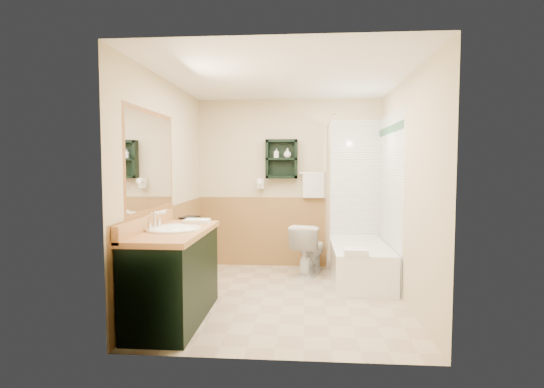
{
  "coord_description": "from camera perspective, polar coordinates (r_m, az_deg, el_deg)",
  "views": [
    {
      "loc": [
        0.23,
        -4.59,
        1.47
      ],
      "look_at": [
        -0.14,
        0.2,
        1.14
      ],
      "focal_mm": 28.0,
      "sensor_mm": 36.0,
      "label": 1
    }
  ],
  "objects": [
    {
      "name": "wainscot_back",
      "position": [
        6.16,
        2.26,
        -5.09
      ],
      "size": [
        2.58,
        2.58,
        1.0
      ],
      "primitive_type": null,
      "color": "#AB7C45",
      "rests_on": "back_wall"
    },
    {
      "name": "soap_bottle_a",
      "position": [
        6.01,
        0.61,
        5.17
      ],
      "size": [
        0.08,
        0.14,
        0.06
      ],
      "primitive_type": "imported",
      "rotation": [
        0.0,
        0.0,
        -0.14
      ],
      "color": "white",
      "rests_on": "wall_shelf"
    },
    {
      "name": "left_wall",
      "position": [
        4.85,
        -14.18,
        0.65
      ],
      "size": [
        0.04,
        3.0,
        2.4
      ],
      "primitive_type": "cube",
      "color": "beige",
      "rests_on": "ground"
    },
    {
      "name": "tile_accent",
      "position": [
        5.46,
        15.59,
        8.34
      ],
      "size": [
        1.5,
        1.5,
        0.1
      ],
      "primitive_type": null,
      "color": "#164D2C",
      "rests_on": "right_wall"
    },
    {
      "name": "back_wall",
      "position": [
        6.12,
        2.29,
        1.44
      ],
      "size": [
        2.6,
        0.04,
        2.4
      ],
      "primitive_type": "cube",
      "color": "beige",
      "rests_on": "ground"
    },
    {
      "name": "toilet",
      "position": [
        5.77,
        5.02,
        -7.37
      ],
      "size": [
        0.56,
        0.77,
        0.67
      ],
      "primitive_type": "imported",
      "rotation": [
        0.0,
        0.0,
        2.85
      ],
      "color": "white",
      "rests_on": "ground"
    },
    {
      "name": "mirror_frame",
      "position": [
        4.31,
        -15.96,
        4.2
      ],
      "size": [
        1.3,
        1.3,
        1.0
      ],
      "primitive_type": null,
      "color": "#986131",
      "rests_on": "left_wall"
    },
    {
      "name": "soap_bottle_b",
      "position": [
        6.0,
        2.09,
        5.38
      ],
      "size": [
        0.11,
        0.14,
        0.11
      ],
      "primitive_type": "imported",
      "rotation": [
        0.0,
        0.0,
        -0.03
      ],
      "color": "white",
      "rests_on": "wall_shelf"
    },
    {
      "name": "floor",
      "position": [
        4.83,
        1.55,
        -13.77
      ],
      "size": [
        3.0,
        3.0,
        0.0
      ],
      "primitive_type": "plane",
      "color": "#C2AF8D",
      "rests_on": "ground"
    },
    {
      "name": "hair_dryer",
      "position": [
        6.06,
        -1.53,
        1.42
      ],
      "size": [
        0.1,
        0.24,
        0.18
      ],
      "primitive_type": null,
      "color": "white",
      "rests_on": "back_wall"
    },
    {
      "name": "bathtub",
      "position": [
        5.57,
        11.65,
        -8.97
      ],
      "size": [
        0.7,
        1.5,
        0.46
      ],
      "primitive_type": "cube",
      "color": "white",
      "rests_on": "ground"
    },
    {
      "name": "tile_back",
      "position": [
        6.13,
        11.88,
        -0.04
      ],
      "size": [
        0.95,
        0.95,
        2.1
      ],
      "primitive_type": null,
      "color": "white",
      "rests_on": "back_wall"
    },
    {
      "name": "right_wall",
      "position": [
        4.73,
        17.77,
        0.5
      ],
      "size": [
        0.04,
        3.0,
        2.4
      ],
      "primitive_type": "cube",
      "color": "beige",
      "rests_on": "ground"
    },
    {
      "name": "vanity",
      "position": [
        4.17,
        -12.99,
        -10.57
      ],
      "size": [
        0.59,
        1.36,
        0.86
      ],
      "primitive_type": "cube",
      "color": "black",
      "rests_on": "ground"
    },
    {
      "name": "wainscot_left",
      "position": [
        4.93,
        -13.65,
        -7.49
      ],
      "size": [
        2.98,
        2.98,
        1.0
      ],
      "primitive_type": null,
      "color": "#AB7C45",
      "rests_on": "left_wall"
    },
    {
      "name": "ceiling",
      "position": [
        4.69,
        1.61,
        15.64
      ],
      "size": [
        2.6,
        3.0,
        0.04
      ],
      "primitive_type": "cube",
      "color": "white",
      "rests_on": "back_wall"
    },
    {
      "name": "towel_bar",
      "position": [
        6.04,
        5.59,
        2.81
      ],
      "size": [
        0.4,
        0.06,
        0.4
      ],
      "primitive_type": null,
      "color": "silver",
      "rests_on": "back_wall"
    },
    {
      "name": "mirror_glass",
      "position": [
        4.31,
        -15.89,
        4.21
      ],
      "size": [
        1.2,
        1.2,
        0.9
      ],
      "primitive_type": null,
      "color": "white",
      "rests_on": "left_wall"
    },
    {
      "name": "curtain_rod",
      "position": [
        5.38,
        7.73,
        9.59
      ],
      "size": [
        0.03,
        1.6,
        0.03
      ],
      "primitive_type": "cylinder",
      "rotation": [
        1.57,
        0.0,
        0.0
      ],
      "color": "silver",
      "rests_on": "back_wall"
    },
    {
      "name": "wall_shelf",
      "position": [
        6.01,
        1.3,
        4.73
      ],
      "size": [
        0.45,
        0.15,
        0.55
      ],
      "primitive_type": "cube",
      "color": "black",
      "rests_on": "back_wall"
    },
    {
      "name": "shower_curtain",
      "position": [
        5.53,
        7.55,
        0.62
      ],
      "size": [
        1.05,
        1.05,
        1.7
      ],
      "primitive_type": null,
      "color": "#C6B495",
      "rests_on": "curtain_rod"
    },
    {
      "name": "counter_towel",
      "position": [
        4.51,
        -10.07,
        -3.61
      ],
      "size": [
        0.25,
        0.2,
        0.04
      ],
      "primitive_type": "cube",
      "color": "silver",
      "rests_on": "vanity"
    },
    {
      "name": "vanity_book",
      "position": [
        4.93,
        -11.97,
        -1.84
      ],
      "size": [
        0.18,
        0.05,
        0.24
      ],
      "primitive_type": "imported",
      "rotation": [
        0.0,
        0.0,
        -0.14
      ],
      "color": "black",
      "rests_on": "vanity"
    },
    {
      "name": "tub_towel",
      "position": [
        4.87,
        11.16,
        -7.63
      ],
      "size": [
        0.26,
        0.22,
        0.07
      ],
      "primitive_type": "cube",
      "color": "silver",
      "rests_on": "bathtub"
    },
    {
      "name": "tile_right",
      "position": [
        5.46,
        15.52,
        -0.59
      ],
      "size": [
        1.5,
        1.5,
        2.1
      ],
      "primitive_type": null,
      "color": "white",
      "rests_on": "right_wall"
    }
  ]
}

